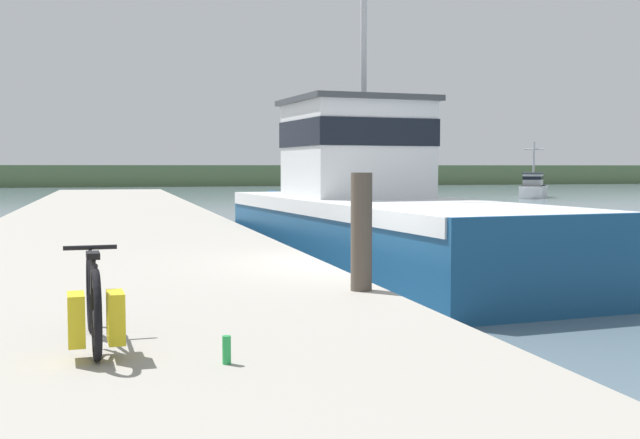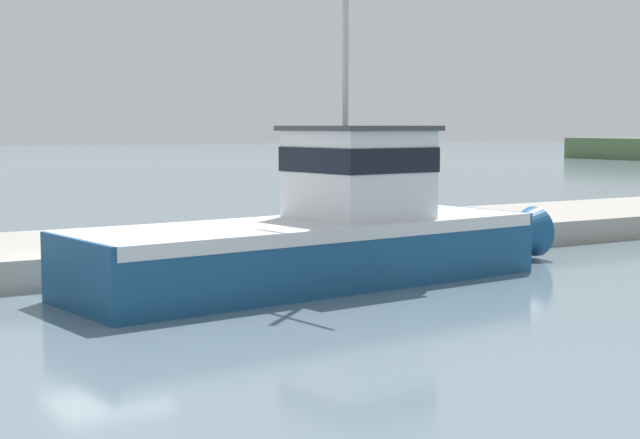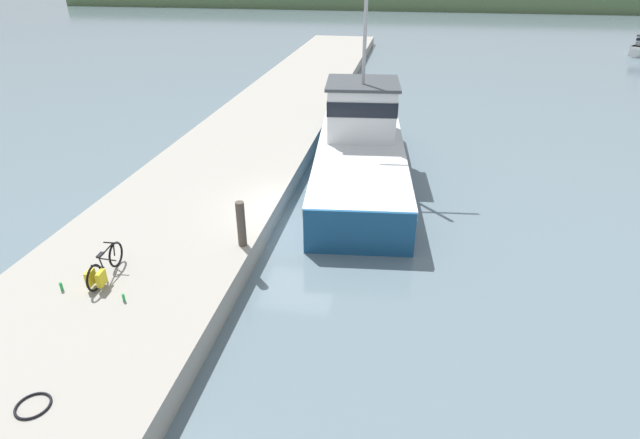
{
  "view_description": "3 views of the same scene",
  "coord_description": "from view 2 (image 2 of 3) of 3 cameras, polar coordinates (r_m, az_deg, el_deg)",
  "views": [
    {
      "loc": [
        -3.81,
        -11.22,
        2.15
      ],
      "look_at": [
        -0.54,
        1.23,
        1.29
      ],
      "focal_mm": 45.0,
      "sensor_mm": 36.0,
      "label": 1
    },
    {
      "loc": [
        20.61,
        -7.15,
        3.65
      ],
      "look_at": [
        0.45,
        5.32,
        1.37
      ],
      "focal_mm": 55.0,
      "sensor_mm": 36.0,
      "label": 2
    },
    {
      "loc": [
        3.29,
        -14.21,
        8.03
      ],
      "look_at": [
        0.95,
        -1.03,
        0.95
      ],
      "focal_mm": 28.0,
      "sensor_mm": 36.0,
      "label": 3
    }
  ],
  "objects": [
    {
      "name": "fishing_boat_main",
      "position": [
        22.7,
        0.64,
        -0.64
      ],
      "size": [
        4.47,
        13.64,
        8.69
      ],
      "rotation": [
        0.0,
        0.0,
        0.1
      ],
      "color": "navy",
      "rests_on": "ground_plane"
    },
    {
      "name": "dock_pier",
      "position": [
        25.6,
        -15.26,
        -2.09
      ],
      "size": [
        6.04,
        80.0,
        0.72
      ],
      "primitive_type": "cube",
      "color": "#A39E93",
      "rests_on": "ground_plane"
    },
    {
      "name": "ground_plane",
      "position": [
        22.12,
        -12.46,
        -4.14
      ],
      "size": [
        320.0,
        320.0,
        0.0
      ],
      "primitive_type": "plane",
      "color": "slate"
    }
  ]
}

